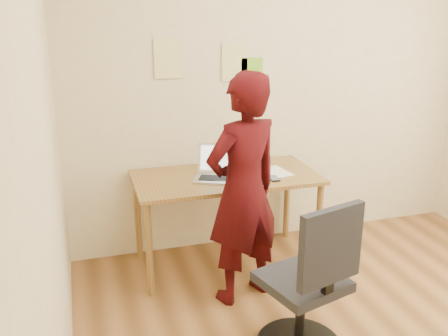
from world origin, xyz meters
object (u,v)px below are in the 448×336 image
object	(u,v)px
desk	(226,186)
laptop	(218,171)
person	(243,191)
office_chair	(309,291)
phone	(274,178)

from	to	relation	value
desk	laptop	world-z (taller)	laptop
desk	person	bearing A→B (deg)	-93.45
laptop	office_chair	world-z (taller)	office_chair
desk	office_chair	world-z (taller)	office_chair
laptop	phone	bearing A→B (deg)	2.61
laptop	office_chair	size ratio (longest dim) A/B	0.43
laptop	person	xyz separation A→B (m)	(0.04, -0.47, 0.01)
phone	desk	bearing A→B (deg)	155.15
phone	person	xyz separation A→B (m)	(-0.35, -0.31, 0.05)
laptop	office_chair	bearing A→B (deg)	-55.71
desk	person	size ratio (longest dim) A/B	0.88
desk	laptop	distance (m)	0.16
laptop	person	world-z (taller)	person
desk	laptop	xyz separation A→B (m)	(-0.07, -0.02, 0.14)
phone	office_chair	distance (m)	1.08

